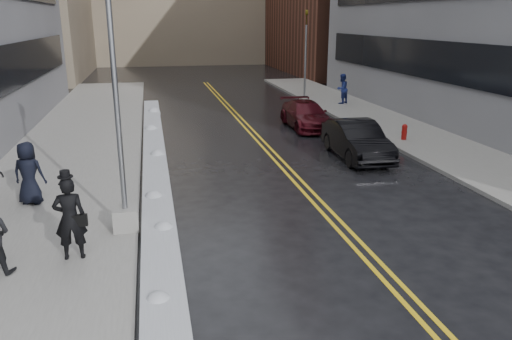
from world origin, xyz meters
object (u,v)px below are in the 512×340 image
pedestrian_c (29,173)px  traffic_signal (306,50)px  fire_hydrant (404,131)px  pedestrian_fedora (70,218)px  car_black (357,140)px  lamppost (120,143)px  pedestrian_east (342,89)px  car_maroon (306,115)px

pedestrian_c → traffic_signal: bearing=-113.0°
fire_hydrant → pedestrian_c: bearing=-160.4°
fire_hydrant → pedestrian_c: size_ratio=0.38×
pedestrian_fedora → car_black: bearing=-146.9°
pedestrian_c → car_black: pedestrian_c is taller
lamppost → fire_hydrant: bearing=33.0°
pedestrian_fedora → pedestrian_c: 4.43m
traffic_signal → pedestrian_c: 24.43m
pedestrian_fedora → lamppost: bearing=-130.9°
fire_hydrant → traffic_signal: bearing=92.0°
lamppost → pedestrian_east: size_ratio=3.92×
lamppost → pedestrian_fedora: (-1.15, -1.47, -1.39)m
car_black → lamppost: bearing=-145.0°
car_black → car_maroon: car_black is taller
lamppost → traffic_signal: 24.98m
traffic_signal → pedestrian_east: (1.45, -3.59, -2.28)m
lamppost → car_maroon: lamppost is taller
fire_hydrant → traffic_signal: traffic_signal is taller
pedestrian_c → pedestrian_east: size_ratio=0.99×
fire_hydrant → car_black: bearing=-147.5°
pedestrian_c → car_black: (11.92, 3.31, -0.34)m
car_maroon → pedestrian_east: bearing=54.8°
lamppost → pedestrian_fedora: size_ratio=3.83×
traffic_signal → pedestrian_c: bearing=-127.1°
fire_hydrant → pedestrian_fedora: size_ratio=0.37×
lamppost → car_maroon: 15.10m
traffic_signal → pedestrian_east: 4.50m
traffic_signal → car_black: size_ratio=1.28×
pedestrian_c → pedestrian_east: bearing=-121.4°
fire_hydrant → lamppost: bearing=-147.0°
fire_hydrant → pedestrian_fedora: bearing=-144.9°
pedestrian_east → pedestrian_fedora: bearing=20.6°
fire_hydrant → pedestrian_fedora: 16.46m
pedestrian_fedora → pedestrian_c: size_ratio=1.04×
lamppost → traffic_signal: lamppost is taller
pedestrian_c → car_black: 12.38m
lamppost → pedestrian_c: 4.14m
car_maroon → pedestrian_fedora: bearing=-126.2°
traffic_signal → car_black: 16.53m
pedestrian_east → car_black: 13.18m
lamppost → pedestrian_c: (-2.89, 2.61, -1.42)m
lamppost → fire_hydrant: lamppost is taller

